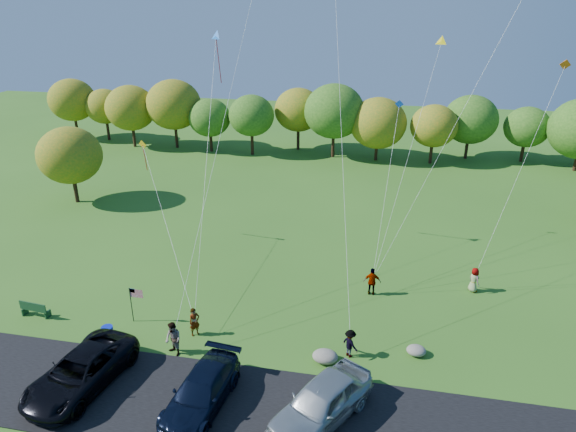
% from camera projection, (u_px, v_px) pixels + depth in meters
% --- Properties ---
extents(ground, '(140.00, 140.00, 0.00)m').
position_uv_depth(ground, '(263.00, 356.00, 26.92)').
color(ground, '#31611B').
rests_on(ground, ground).
extents(asphalt_lane, '(44.00, 6.00, 0.06)m').
position_uv_depth(asphalt_lane, '(242.00, 411.00, 23.30)').
color(asphalt_lane, black).
rests_on(asphalt_lane, ground).
extents(treeline, '(74.63, 27.57, 8.09)m').
position_uv_depth(treeline, '(342.00, 119.00, 57.55)').
color(treeline, '#382214').
rests_on(treeline, ground).
extents(minivan_dark, '(3.76, 6.45, 1.69)m').
position_uv_depth(minivan_dark, '(81.00, 372.00, 24.43)').
color(minivan_dark, black).
rests_on(minivan_dark, asphalt_lane).
extents(minivan_navy, '(2.77, 5.60, 1.57)m').
position_uv_depth(minivan_navy, '(201.00, 392.00, 23.27)').
color(minivan_navy, black).
rests_on(minivan_navy, asphalt_lane).
extents(minivan_silver, '(4.75, 5.98, 1.91)m').
position_uv_depth(minivan_silver, '(322.00, 402.00, 22.44)').
color(minivan_silver, '#ABB2B6').
rests_on(minivan_silver, asphalt_lane).
extents(flyer_a, '(0.72, 0.72, 1.68)m').
position_uv_depth(flyer_a, '(195.00, 322.00, 28.27)').
color(flyer_a, '#4C4C59').
rests_on(flyer_a, ground).
extents(flyer_b, '(1.19, 1.13, 1.93)m').
position_uv_depth(flyer_b, '(173.00, 339.00, 26.65)').
color(flyer_b, '#4C4C59').
rests_on(flyer_b, ground).
extents(flyer_c, '(1.15, 1.11, 1.58)m').
position_uv_depth(flyer_c, '(350.00, 343.00, 26.60)').
color(flyer_c, '#4C4C59').
rests_on(flyer_c, ground).
extents(flyer_d, '(1.09, 0.48, 1.84)m').
position_uv_depth(flyer_d, '(372.00, 282.00, 32.11)').
color(flyer_d, '#4C4C59').
rests_on(flyer_d, ground).
extents(flyer_e, '(0.88, 0.96, 1.65)m').
position_uv_depth(flyer_e, '(474.00, 280.00, 32.50)').
color(flyer_e, '#4C4C59').
rests_on(flyer_e, ground).
extents(park_bench, '(1.82, 0.53, 1.01)m').
position_uv_depth(park_bench, '(34.00, 309.00, 29.98)').
color(park_bench, '#163E1F').
rests_on(park_bench, ground).
extents(trash_barrel, '(0.61, 0.61, 0.92)m').
position_uv_depth(trash_barrel, '(108.00, 334.00, 27.89)').
color(trash_barrel, '#0B1EAE').
rests_on(trash_barrel, ground).
extents(flag_assembly, '(0.83, 0.53, 2.22)m').
position_uv_depth(flag_assembly, '(134.00, 297.00, 29.10)').
color(flag_assembly, black).
rests_on(flag_assembly, ground).
extents(boulder_near, '(1.33, 1.04, 0.67)m').
position_uv_depth(boulder_near, '(325.00, 356.00, 26.35)').
color(boulder_near, gray).
rests_on(boulder_near, ground).
extents(boulder_far, '(1.02, 0.85, 0.53)m').
position_uv_depth(boulder_far, '(416.00, 350.00, 26.89)').
color(boulder_far, gray).
rests_on(boulder_far, ground).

